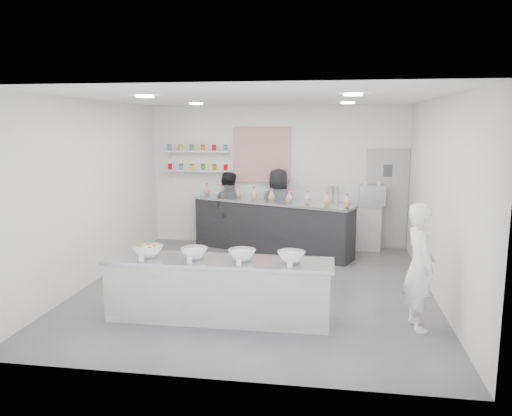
{
  "coord_description": "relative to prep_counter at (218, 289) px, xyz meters",
  "views": [
    {
      "loc": [
        1.17,
        -7.67,
        2.62
      ],
      "look_at": [
        -0.08,
        0.4,
        1.23
      ],
      "focal_mm": 35.0,
      "sensor_mm": 36.0,
      "label": 1
    }
  ],
  "objects": [
    {
      "name": "floor",
      "position": [
        0.31,
        1.41,
        -0.42
      ],
      "size": [
        6.0,
        6.0,
        0.0
      ],
      "primitive_type": "plane",
      "color": "#515156",
      "rests_on": "ground"
    },
    {
      "name": "ceiling",
      "position": [
        0.31,
        1.41,
        2.58
      ],
      "size": [
        6.0,
        6.0,
        0.0
      ],
      "primitive_type": "plane",
      "rotation": [
        3.14,
        0.0,
        0.0
      ],
      "color": "white",
      "rests_on": "floor"
    },
    {
      "name": "back_wall",
      "position": [
        0.31,
        4.41,
        1.08
      ],
      "size": [
        5.5,
        0.0,
        5.5
      ],
      "primitive_type": "plane",
      "rotation": [
        1.57,
        0.0,
        0.0
      ],
      "color": "white",
      "rests_on": "floor"
    },
    {
      "name": "left_wall",
      "position": [
        -2.44,
        1.41,
        1.08
      ],
      "size": [
        0.0,
        6.0,
        6.0
      ],
      "primitive_type": "plane",
      "rotation": [
        1.57,
        0.0,
        1.57
      ],
      "color": "white",
      "rests_on": "floor"
    },
    {
      "name": "right_wall",
      "position": [
        3.06,
        1.41,
        1.08
      ],
      "size": [
        0.0,
        6.0,
        6.0
      ],
      "primitive_type": "plane",
      "rotation": [
        1.57,
        0.0,
        -1.57
      ],
      "color": "white",
      "rests_on": "floor"
    },
    {
      "name": "back_door",
      "position": [
        2.61,
        4.38,
        0.63
      ],
      "size": [
        0.88,
        0.04,
        2.1
      ],
      "primitive_type": "cube",
      "color": "#9D9D9A",
      "rests_on": "floor"
    },
    {
      "name": "pattern_panel",
      "position": [
        -0.04,
        4.39,
        1.53
      ],
      "size": [
        1.25,
        0.03,
        1.2
      ],
      "primitive_type": "cube",
      "color": "#BA2B45",
      "rests_on": "back_wall"
    },
    {
      "name": "jar_shelf_lower",
      "position": [
        -1.44,
        4.31,
        1.18
      ],
      "size": [
        1.45,
        0.22,
        0.04
      ],
      "primitive_type": "cube",
      "color": "silver",
      "rests_on": "back_wall"
    },
    {
      "name": "jar_shelf_upper",
      "position": [
        -1.44,
        4.31,
        1.6
      ],
      "size": [
        1.45,
        0.22,
        0.04
      ],
      "primitive_type": "cube",
      "color": "silver",
      "rests_on": "back_wall"
    },
    {
      "name": "preserve_jars",
      "position": [
        -1.44,
        4.29,
        1.46
      ],
      "size": [
        1.45,
        0.1,
        0.56
      ],
      "primitive_type": null,
      "color": "#C20014",
      "rests_on": "jar_shelf_lower"
    },
    {
      "name": "downlight_0",
      "position": [
        -1.09,
        0.41,
        2.56
      ],
      "size": [
        0.24,
        0.24,
        0.02
      ],
      "primitive_type": "cylinder",
      "color": "white",
      "rests_on": "ceiling"
    },
    {
      "name": "downlight_1",
      "position": [
        1.71,
        0.41,
        2.56
      ],
      "size": [
        0.24,
        0.24,
        0.02
      ],
      "primitive_type": "cylinder",
      "color": "white",
      "rests_on": "ceiling"
    },
    {
      "name": "downlight_2",
      "position": [
        -1.09,
        3.01,
        2.56
      ],
      "size": [
        0.24,
        0.24,
        0.02
      ],
      "primitive_type": "cylinder",
      "color": "white",
      "rests_on": "ceiling"
    },
    {
      "name": "downlight_3",
      "position": [
        1.71,
        3.01,
        2.56
      ],
      "size": [
        0.24,
        0.24,
        0.02
      ],
      "primitive_type": "cylinder",
      "color": "white",
      "rests_on": "ceiling"
    },
    {
      "name": "prep_counter",
      "position": [
        0.0,
        0.0,
        0.0
      ],
      "size": [
        3.06,
        0.71,
        0.83
      ],
      "primitive_type": "cube",
      "rotation": [
        0.0,
        0.0,
        0.01
      ],
      "color": "#A2A29D",
      "rests_on": "floor"
    },
    {
      "name": "back_bar",
      "position": [
        0.26,
        3.66,
        0.12
      ],
      "size": [
        3.45,
        1.84,
        1.07
      ],
      "primitive_type": "cube",
      "rotation": [
        0.0,
        0.0,
        -0.37
      ],
      "color": "black",
      "rests_on": "floor"
    },
    {
      "name": "sneeze_guard",
      "position": [
        0.15,
        3.38,
        0.8
      ],
      "size": [
        3.18,
        1.25,
        0.29
      ],
      "primitive_type": "cube",
      "rotation": [
        0.0,
        0.0,
        -0.37
      ],
      "color": "white",
      "rests_on": "back_bar"
    },
    {
      "name": "espresso_ledge",
      "position": [
        1.86,
        4.19,
        0.06
      ],
      "size": [
        1.28,
        0.41,
        0.95
      ],
      "primitive_type": "cube",
      "color": "#A2A29D",
      "rests_on": "floor"
    },
    {
      "name": "espresso_machine",
      "position": [
        2.3,
        4.19,
        0.73
      ],
      "size": [
        0.52,
        0.36,
        0.4
      ],
      "primitive_type": "cube",
      "color": "#93969E",
      "rests_on": "espresso_ledge"
    },
    {
      "name": "cup_stacks",
      "position": [
        1.5,
        4.19,
        0.72
      ],
      "size": [
        0.27,
        0.24,
        0.37
      ],
      "primitive_type": null,
      "color": "tan",
      "rests_on": "espresso_ledge"
    },
    {
      "name": "prep_bowls",
      "position": [
        0.0,
        0.0,
        0.49
      ],
      "size": [
        2.32,
        0.48,
        0.15
      ],
      "primitive_type": null,
      "rotation": [
        0.0,
        0.0,
        0.01
      ],
      "color": "white",
      "rests_on": "prep_counter"
    },
    {
      "name": "label_cards",
      "position": [
        -0.0,
        -0.5,
        0.45
      ],
      "size": [
        2.01,
        0.04,
        0.07
      ],
      "primitive_type": null,
      "color": "white",
      "rests_on": "prep_counter"
    },
    {
      "name": "cookie_bags",
      "position": [
        0.26,
        3.66,
        0.78
      ],
      "size": [
        3.17,
        1.34,
        0.26
      ],
      "primitive_type": null,
      "rotation": [
        0.0,
        0.0,
        -0.37
      ],
      "color": "pink",
      "rests_on": "back_bar"
    },
    {
      "name": "woman_prep",
      "position": [
        2.6,
        0.11,
        0.4
      ],
      "size": [
        0.49,
        0.66,
        1.64
      ],
      "primitive_type": "imported",
      "rotation": [
        0.0,
        0.0,
        1.75
      ],
      "color": "white",
      "rests_on": "floor"
    },
    {
      "name": "staff_left",
      "position": [
        -0.72,
        4.01,
        0.39
      ],
      "size": [
        0.79,
        0.62,
        1.61
      ],
      "primitive_type": "imported",
      "rotation": [
        0.0,
        0.0,
        3.15
      ],
      "color": "black",
      "rests_on": "floor"
    },
    {
      "name": "staff_right",
      "position": [
        0.37,
        4.01,
        0.43
      ],
      "size": [
        0.87,
        0.6,
        1.69
      ],
      "primitive_type": "imported",
      "rotation": [
        0.0,
        0.0,
        3.06
      ],
      "color": "black",
      "rests_on": "floor"
    }
  ]
}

